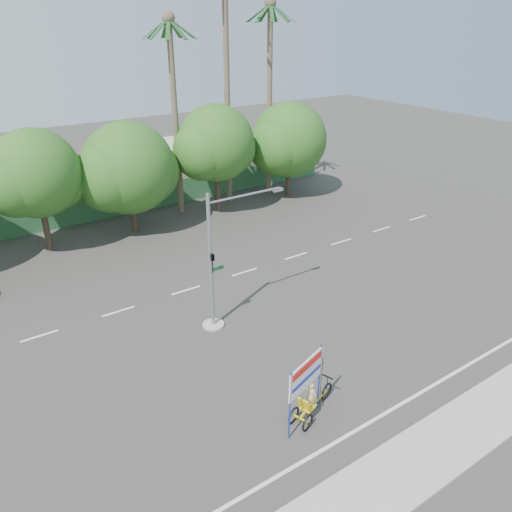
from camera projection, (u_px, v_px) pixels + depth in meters
ground at (302, 348)px, 23.52m from camera, size 120.00×120.00×0.00m
sidewalk_near at (433, 450)px, 17.92m from camera, size 50.00×2.40×0.12m
fence at (129, 201)px, 39.07m from camera, size 38.00×0.08×2.00m
building_right at (193, 163)px, 46.13m from camera, size 14.00×8.00×3.60m
tree_left at (35, 177)px, 31.13m from camera, size 6.66×5.60×8.07m
tree_center at (128, 171)px, 34.43m from camera, size 7.62×6.40×7.85m
tree_right at (215, 146)px, 37.64m from camera, size 6.90×5.80×8.36m
tree_far_right at (289, 142)px, 41.45m from camera, size 7.38×6.20×7.94m
palm_tall at (227, 70)px, 37.52m from camera, size 3.73×3.79×17.45m
palm_mid at (270, 81)px, 40.01m from camera, size 3.73×3.79×15.45m
palm_short at (174, 97)px, 35.93m from camera, size 3.73×3.79×14.45m
traffic_signal at (217, 273)px, 24.10m from camera, size 4.72×1.10×7.00m
trike_billboard at (309, 393)px, 18.92m from camera, size 3.02×1.29×3.09m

